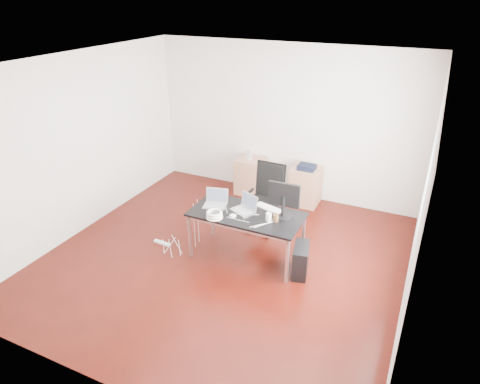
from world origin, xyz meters
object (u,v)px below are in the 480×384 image
at_px(desk, 247,217).
at_px(office_chair, 266,194).
at_px(pc_tower, 301,260).
at_px(filing_cabinet_right, 306,186).
at_px(filing_cabinet_left, 251,176).

height_order(desk, office_chair, office_chair).
distance_m(office_chair, pc_tower, 1.40).
xyz_separation_m(office_chair, filing_cabinet_right, (0.33, 1.12, -0.26)).
relative_size(filing_cabinet_left, pc_tower, 1.56).
xyz_separation_m(filing_cabinet_left, filing_cabinet_right, (1.10, 0.00, 0.00)).
height_order(desk, filing_cabinet_right, desk).
xyz_separation_m(office_chair, filing_cabinet_left, (-0.77, 1.12, -0.26)).
bearing_deg(desk, filing_cabinet_right, 82.63).
bearing_deg(pc_tower, desk, 163.70).
bearing_deg(office_chair, filing_cabinet_right, 75.42).
height_order(office_chair, pc_tower, office_chair).
distance_m(office_chair, filing_cabinet_left, 1.38).
xyz_separation_m(desk, filing_cabinet_left, (-0.83, 2.05, -0.33)).
xyz_separation_m(filing_cabinet_right, pc_tower, (0.59, -2.10, -0.13)).
distance_m(office_chair, filing_cabinet_right, 1.20).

